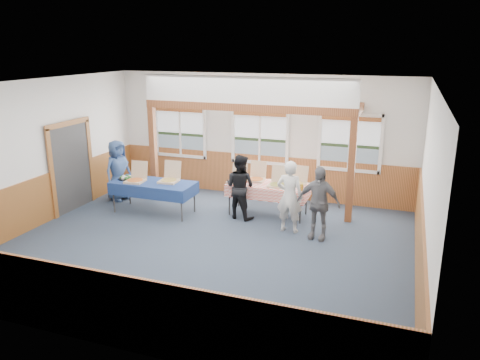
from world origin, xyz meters
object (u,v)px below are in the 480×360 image
Objects in this scene: woman_white at (290,197)px; man_blue at (118,170)px; woman_black at (240,187)px; person_grey at (318,203)px; table_right at (268,186)px; table_left at (153,184)px.

woman_white is 4.73m from man_blue.
woman_black is (-1.28, 0.42, -0.03)m from woman_white.
woman_white reaches higher than person_grey.
table_right is at bearing -129.87° from woman_black.
table_left is 1.06× the size of table_right.
woman_white is 1.02× the size of person_grey.
person_grey is (5.33, -0.80, -0.01)m from man_blue.
woman_white reaches higher than man_blue.
woman_white is at bearing 16.61° from table_left.
man_blue is (-4.69, 0.62, -0.00)m from woman_white.
table_left is 1.37× the size of woman_white.
man_blue is (-1.35, 0.56, 0.08)m from table_left.
woman_white is at bearing -63.09° from table_right.
woman_white reaches higher than table_right.
person_grey reaches higher than woman_black.
woman_black is (-0.55, -0.42, 0.05)m from table_right.
man_blue is at bearing 175.34° from table_left.
person_grey reaches higher than table_right.
table_right is at bearing 149.21° from person_grey.
woman_white reaches higher than woman_black.
woman_black is (2.06, 0.35, 0.05)m from table_left.
table_left is 2.09m from woman_black.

